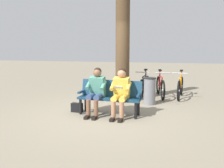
{
  "coord_description": "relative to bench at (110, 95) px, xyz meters",
  "views": [
    {
      "loc": [
        -1.64,
        5.85,
        1.75
      ],
      "look_at": [
        -0.17,
        -0.33,
        0.75
      ],
      "focal_mm": 39.15,
      "sensor_mm": 36.0,
      "label": 1
    }
  ],
  "objects": [
    {
      "name": "person_reading",
      "position": [
        -0.31,
        0.18,
        0.16
      ],
      "size": [
        0.51,
        0.78,
        1.2
      ],
      "rotation": [
        0.0,
        0.0,
        -0.06
      ],
      "color": "gold",
      "rests_on": "ground"
    },
    {
      "name": "person_companion",
      "position": [
        0.33,
        0.15,
        0.16
      ],
      "size": [
        0.51,
        0.78,
        1.2
      ],
      "rotation": [
        0.0,
        0.0,
        -0.06
      ],
      "color": "#4C8C7A",
      "rests_on": "ground"
    },
    {
      "name": "ground_plane",
      "position": [
        0.17,
        0.11,
        -0.51
      ],
      "size": [
        40.0,
        40.0,
        0.0
      ],
      "primitive_type": "plane",
      "color": "gray"
    },
    {
      "name": "litter_bin",
      "position": [
        -0.9,
        -1.3,
        -0.1
      ],
      "size": [
        0.37,
        0.37,
        0.81
      ],
      "color": "slate",
      "rests_on": "ground"
    },
    {
      "name": "bicycle_purple",
      "position": [
        -1.17,
        -2.46,
        -0.15
      ],
      "size": [
        0.51,
        1.66,
        0.94
      ],
      "rotation": [
        0.0,
        0.0,
        1.76
      ],
      "color": "black",
      "rests_on": "ground"
    },
    {
      "name": "tree_trunk",
      "position": [
        -0.03,
        -1.49,
        1.4
      ],
      "size": [
        0.43,
        0.43,
        3.82
      ],
      "primitive_type": "cylinder",
      "color": "#4C3823",
      "rests_on": "ground"
    },
    {
      "name": "bench",
      "position": [
        0.0,
        0.0,
        0.0
      ],
      "size": [
        1.62,
        0.57,
        0.87
      ],
      "rotation": [
        0.0,
        0.0,
        -0.06
      ],
      "color": "navy",
      "rests_on": "ground"
    },
    {
      "name": "handbag",
      "position": [
        0.9,
        0.03,
        -0.39
      ],
      "size": [
        0.31,
        0.16,
        0.24
      ],
      "primitive_type": "cube",
      "rotation": [
        0.0,
        0.0,
        -0.07
      ],
      "color": "black",
      "rests_on": "ground"
    },
    {
      "name": "bicycle_blue",
      "position": [
        -0.62,
        -2.51,
        -0.15
      ],
      "size": [
        0.48,
        1.68,
        0.94
      ],
      "rotation": [
        0.0,
        0.0,
        1.49
      ],
      "color": "black",
      "rests_on": "ground"
    },
    {
      "name": "bicycle_red",
      "position": [
        -1.83,
        -2.48,
        -0.15
      ],
      "size": [
        0.48,
        1.67,
        0.94
      ],
      "rotation": [
        0.0,
        0.0,
        1.45
      ],
      "color": "black",
      "rests_on": "ground"
    }
  ]
}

